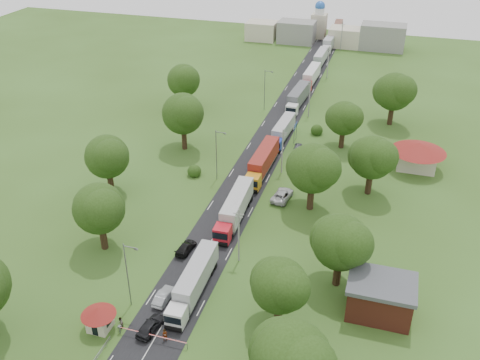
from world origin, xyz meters
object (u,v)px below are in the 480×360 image
at_px(boom_barrier, 143,333).
at_px(info_sign, 296,129).
at_px(guard_booth, 99,316).
at_px(car_lane_front, 151,326).
at_px(car_lane_mid, 164,296).
at_px(pedestrian_near, 165,335).
at_px(truck_0, 194,281).

xyz_separation_m(boom_barrier, info_sign, (6.56, 60.00, 2.11)).
relative_size(guard_booth, car_lane_front, 0.94).
bearing_deg(boom_barrier, car_lane_mid, 92.26).
distance_m(boom_barrier, guard_booth, 5.98).
bearing_deg(car_lane_front, pedestrian_near, 165.35).
bearing_deg(info_sign, car_lane_front, -96.05).
bearing_deg(info_sign, guard_booth, -101.68).
bearing_deg(guard_booth, info_sign, 78.32).
xyz_separation_m(boom_barrier, car_lane_front, (0.36, 1.50, -0.10)).
height_order(guard_booth, info_sign, info_sign).
distance_m(truck_0, car_lane_front, 8.58).
relative_size(guard_booth, pedestrian_near, 2.53).
distance_m(boom_barrier, car_lane_mid, 7.01).
distance_m(info_sign, pedestrian_near, 59.66).
xyz_separation_m(truck_0, car_lane_mid, (-3.41, -2.51, -1.40)).
height_order(info_sign, car_lane_front, info_sign).
relative_size(info_sign, pedestrian_near, 2.36).
height_order(boom_barrier, info_sign, info_sign).
xyz_separation_m(info_sign, pedestrian_near, (-3.79, -59.50, -2.13)).
xyz_separation_m(truck_0, pedestrian_near, (-0.37, -9.01, -1.26)).
bearing_deg(car_lane_mid, info_sign, -94.74).
xyz_separation_m(car_lane_mid, pedestrian_near, (3.04, -6.50, 0.14)).
bearing_deg(pedestrian_near, car_lane_front, 121.32).
distance_m(info_sign, car_lane_mid, 53.49).
bearing_deg(truck_0, car_lane_mid, -143.68).
distance_m(car_lane_front, pedestrian_near, 2.61).
xyz_separation_m(info_sign, truck_0, (-3.42, -50.49, -0.87)).
relative_size(guard_booth, info_sign, 1.07).
xyz_separation_m(boom_barrier, truck_0, (3.14, 9.51, 1.24)).
distance_m(boom_barrier, truck_0, 10.09).
distance_m(guard_booth, info_sign, 61.27).
bearing_deg(car_lane_mid, truck_0, -141.07).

